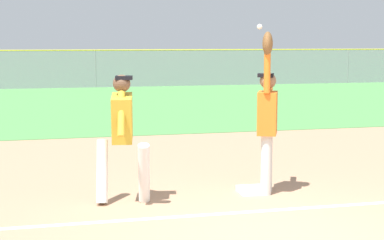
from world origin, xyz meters
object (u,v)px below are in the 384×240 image
at_px(parked_car_black, 73,71).
at_px(parked_car_blue, 268,68).
at_px(runner, 122,130).
at_px(fielder, 267,115).
at_px(baseball, 260,27).
at_px(parked_car_tan, 176,69).
at_px(first_base, 252,190).

xyz_separation_m(parked_car_black, parked_car_blue, (10.78, 0.28, 0.00)).
bearing_deg(parked_car_blue, runner, -109.00).
height_order(fielder, baseball, baseball).
distance_m(baseball, parked_car_tan, 24.59).
distance_m(parked_car_tan, parked_car_blue, 5.27).
distance_m(fielder, parked_car_black, 23.77).
distance_m(runner, parked_car_tan, 24.90).
distance_m(first_base, parked_car_blue, 25.74).
distance_m(fielder, baseball, 1.24).
height_order(first_base, parked_car_blue, parked_car_blue).
height_order(parked_car_black, parked_car_blue, same).
relative_size(baseball, parked_car_black, 0.02).
bearing_deg(baseball, parked_car_black, 93.27).
distance_m(first_base, runner, 2.09).
relative_size(baseball, parked_car_tan, 0.02).
height_order(first_base, parked_car_black, parked_car_black).
bearing_deg(parked_car_black, baseball, -92.89).
xyz_separation_m(first_base, parked_car_blue, (9.44, 23.94, 0.63)).
bearing_deg(fielder, baseball, 54.22).
xyz_separation_m(fielder, runner, (-2.05, -0.07, -0.12)).
height_order(baseball, parked_car_tan, baseball).
bearing_deg(first_base, runner, -176.03).
xyz_separation_m(runner, parked_car_black, (0.52, 23.78, -0.32)).
distance_m(baseball, parked_car_black, 23.91).
bearing_deg(baseball, fielder, 30.02).
height_order(parked_car_black, parked_car_tan, same).
xyz_separation_m(fielder, parked_car_black, (-1.53, 23.72, -0.45)).
xyz_separation_m(baseball, parked_car_blue, (9.42, 24.10, -1.67)).
relative_size(first_base, parked_car_tan, 0.09).
height_order(first_base, fielder, fielder).
bearing_deg(baseball, parked_car_blue, 68.65).
relative_size(runner, parked_car_blue, 0.38).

